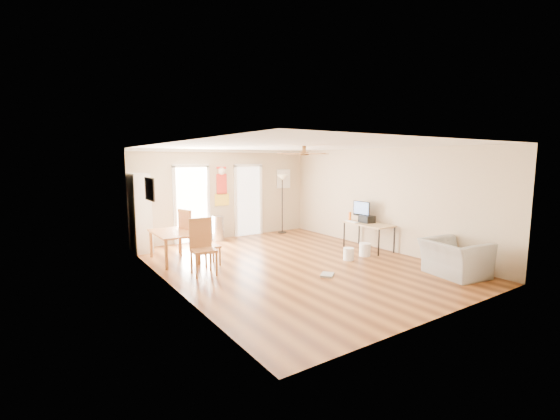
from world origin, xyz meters
TOP-DOWN VIEW (x-y plane):
  - floor at (0.00, 0.00)m, footprint 7.00×7.00m
  - ceiling at (0.00, 0.00)m, footprint 5.50×7.00m
  - wall_back at (0.00, 3.50)m, footprint 5.50×0.04m
  - wall_front at (0.00, -3.50)m, footprint 5.50×0.04m
  - wall_left at (-2.75, 0.00)m, footprint 0.04×7.00m
  - wall_right at (2.75, 0.00)m, footprint 0.04×7.00m
  - crown_molding at (0.00, 0.00)m, footprint 5.50×7.00m
  - kitchen_doorway at (-1.05, 3.48)m, footprint 0.90×0.10m
  - bathroom_doorway at (0.75, 3.48)m, footprint 0.80×0.10m
  - wall_decal at (-0.13, 3.48)m, footprint 0.46×0.03m
  - ac_grille at (2.05, 3.47)m, footprint 0.50×0.04m
  - framed_poster at (-2.73, 1.40)m, footprint 0.04×0.66m
  - ceiling_fan at (0.00, -0.30)m, footprint 1.24×1.24m
  - bookshelf at (-2.53, 3.20)m, footprint 0.54×0.94m
  - dining_table at (-2.15, 1.77)m, footprint 0.82×1.36m
  - dining_chair_right_a at (-1.60, 2.00)m, footprint 0.58×0.58m
  - dining_chair_right_b at (-1.60, 0.99)m, footprint 0.40×0.40m
  - dining_chair_near at (-1.98, 0.40)m, footprint 0.51×0.51m
  - trash_can at (-0.39, 3.23)m, footprint 0.35×0.35m
  - torchiere_lamp at (1.80, 3.16)m, footprint 0.36×0.36m
  - computer_desk at (2.38, 0.06)m, footprint 0.64×1.28m
  - imac at (2.47, 0.41)m, footprint 0.24×0.57m
  - keyboard at (2.20, 0.49)m, footprint 0.19×0.44m
  - printer at (2.45, 0.20)m, footprint 0.32×0.36m
  - orange_bottle at (2.30, 0.66)m, footprint 0.10×0.10m
  - wastebasket_a at (1.24, -0.41)m, footprint 0.27×0.27m
  - wastebasket_b at (1.83, -0.35)m, footprint 0.29×0.29m
  - floor_cloth at (0.03, -1.06)m, footprint 0.38×0.37m
  - armchair at (2.15, -2.45)m, footprint 1.13×1.25m

SIDE VIEW (x-z plane):
  - floor at x=0.00m, z-range 0.00..0.00m
  - floor_cloth at x=0.03m, z-range 0.00..0.04m
  - wastebasket_a at x=1.24m, z-range 0.00..0.28m
  - wastebasket_b at x=1.83m, z-range 0.00..0.31m
  - dining_table at x=-2.15m, z-range 0.00..0.68m
  - computer_desk at x=2.38m, z-range 0.00..0.68m
  - trash_can at x=-0.39m, z-range 0.00..0.72m
  - armchair at x=2.15m, z-range 0.00..0.72m
  - dining_chair_right_b at x=-1.60m, z-range 0.00..0.94m
  - dining_chair_near at x=-1.98m, z-range 0.00..1.12m
  - dining_chair_right_a at x=-1.60m, z-range 0.00..1.14m
  - keyboard at x=2.20m, z-range 0.68..0.70m
  - printer at x=2.45m, z-range 0.68..0.86m
  - orange_bottle at x=2.30m, z-range 0.68..0.92m
  - torchiere_lamp at x=1.80m, z-range 0.00..1.85m
  - imac at x=2.47m, z-range 0.68..1.22m
  - bookshelf at x=-2.53m, z-range 0.00..1.98m
  - kitchen_doorway at x=-1.05m, z-range 0.00..2.10m
  - bathroom_doorway at x=0.75m, z-range 0.00..2.10m
  - wall_back at x=0.00m, z-range 0.00..2.60m
  - wall_front at x=0.00m, z-range 0.00..2.60m
  - wall_left at x=-2.75m, z-range 0.00..2.60m
  - wall_right at x=2.75m, z-range 0.00..2.60m
  - wall_decal at x=-0.13m, z-range 1.00..2.10m
  - ac_grille at x=2.05m, z-range 1.40..2.00m
  - framed_poster at x=-2.73m, z-range 1.46..1.94m
  - ceiling_fan at x=0.00m, z-range 2.33..2.53m
  - crown_molding at x=0.00m, z-range 2.52..2.60m
  - ceiling at x=0.00m, z-range 2.60..2.60m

